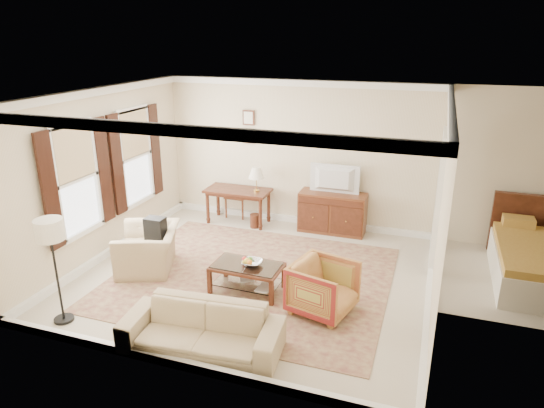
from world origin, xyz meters
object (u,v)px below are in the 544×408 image
Objects in this scene: striped_armchair at (323,286)px; club_armchair at (148,242)px; writing_desk at (238,195)px; sofa at (201,322)px; coffee_table at (247,271)px; sideboard at (332,212)px; tv at (334,171)px.

striped_armchair is 3.07m from club_armchair.
writing_desk is 3.72m from striped_armchair.
club_armchair reaches higher than sofa.
coffee_table is at bearing -64.62° from writing_desk.
sofa is (-0.70, -4.27, -0.01)m from sideboard.
writing_desk is 1.59× the size of striped_armchair.
sideboard is at bearing 75.43° from coffee_table.
sideboard is at bearing 4.39° from writing_desk.
writing_desk is 1.43× the size of tv.
striped_armchair is at bearing -9.24° from coffee_table.
tv is 0.46× the size of sofa.
tv reaches higher than writing_desk.
sofa is at bearing 152.28° from striped_armchair.
sofa is at bearing 25.55° from club_armchair.
writing_desk is 1.01× the size of sideboard.
sideboard is 0.86m from tv.
writing_desk reaches higher than coffee_table.
coffee_table is at bearing 63.12° from club_armchair.
sideboard reaches higher than sofa.
coffee_table is 1.84m from club_armchair.
sofa reaches higher than writing_desk.
sideboard is 2.98m from striped_armchair.
tv is at bearing 75.69° from sofa.
striped_armchair reaches higher than sofa.
coffee_table is at bearing 85.43° from sofa.
writing_desk is at bearing 115.38° from coffee_table.
sideboard is (1.94, 0.15, -0.21)m from writing_desk.
club_armchair is (-2.54, -2.55, -0.78)m from tv.
striped_armchair is (1.22, -0.20, 0.07)m from coffee_table.
striped_armchair is at bearing 99.87° from tv.
club_armchair is at bearing 45.19° from tv.
club_armchair is 0.55× the size of sofa.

